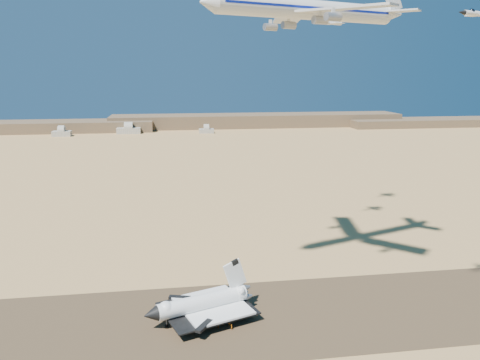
{
  "coord_description": "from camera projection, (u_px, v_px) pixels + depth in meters",
  "views": [
    {
      "loc": [
        -6.33,
        -134.66,
        76.78
      ],
      "look_at": [
        14.92,
        8.0,
        43.68
      ],
      "focal_mm": 35.0,
      "sensor_mm": 36.0,
      "label": 1
    }
  ],
  "objects": [
    {
      "name": "ground",
      "position": [
        197.0,
        321.0,
        147.9
      ],
      "size": [
        1200.0,
        1200.0,
        0.0
      ],
      "primitive_type": "plane",
      "color": "tan",
      "rests_on": "ground"
    },
    {
      "name": "runway",
      "position": [
        197.0,
        321.0,
        147.89
      ],
      "size": [
        600.0,
        50.0,
        0.06
      ],
      "primitive_type": "cube",
      "color": "#4B3B25",
      "rests_on": "ground"
    },
    {
      "name": "ridgeline",
      "position": [
        221.0,
        123.0,
        663.91
      ],
      "size": [
        960.0,
        90.0,
        18.0
      ],
      "color": "brown",
      "rests_on": "ground"
    },
    {
      "name": "hangars",
      "position": [
        125.0,
        130.0,
        598.85
      ],
      "size": [
        200.5,
        29.5,
        30.0
      ],
      "color": "#AEA99A",
      "rests_on": "ground"
    },
    {
      "name": "shuttle",
      "position": [
        202.0,
        304.0,
        148.88
      ],
      "size": [
        36.84,
        29.89,
        17.93
      ],
      "rotation": [
        0.0,
        0.0,
        0.34
      ],
      "color": "white",
      "rests_on": "runway"
    },
    {
      "name": "carrier_747",
      "position": [
        303.0,
        9.0,
        153.52
      ],
      "size": [
        79.93,
        59.25,
        20.12
      ],
      "rotation": [
        0.0,
        0.0,
        0.33
      ],
      "color": "silver"
    },
    {
      "name": "crew_a",
      "position": [
        232.0,
        327.0,
        142.98
      ],
      "size": [
        0.56,
        0.71,
        1.7
      ],
      "primitive_type": "imported",
      "rotation": [
        0.0,
        0.0,
        1.84
      ],
      "color": "#CC600C",
      "rests_on": "runway"
    },
    {
      "name": "crew_b",
      "position": [
        218.0,
        325.0,
        143.89
      ],
      "size": [
        0.84,
        0.95,
        1.69
      ],
      "primitive_type": "imported",
      "rotation": [
        0.0,
        0.0,
        2.14
      ],
      "color": "#CC600C",
      "rests_on": "runway"
    },
    {
      "name": "crew_c",
      "position": [
        229.0,
        324.0,
        144.91
      ],
      "size": [
        0.92,
        1.08,
        1.64
      ],
      "primitive_type": "imported",
      "rotation": [
        0.0,
        0.0,
        2.12
      ],
      "color": "#CC600C",
      "rests_on": "runway"
    },
    {
      "name": "chase_jet_a",
      "position": [
        478.0,
        14.0,
        120.73
      ],
      "size": [
        13.71,
        8.05,
        3.51
      ],
      "rotation": [
        0.0,
        0.0,
        0.34
      ],
      "color": "silver"
    },
    {
      "name": "chase_jet_d",
      "position": [
        330.0,
        23.0,
        198.78
      ],
      "size": [
        14.4,
        8.63,
        3.73
      ],
      "rotation": [
        0.0,
        0.0,
        0.41
      ],
      "color": "silver"
    },
    {
      "name": "chase_jet_e",
      "position": [
        350.0,
        17.0,
        224.69
      ],
      "size": [
        15.16,
        9.36,
        3.95
      ],
      "rotation": [
        0.0,
        0.0,
        0.43
      ],
      "color": "silver"
    }
  ]
}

